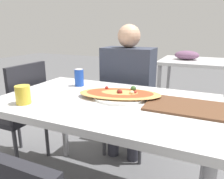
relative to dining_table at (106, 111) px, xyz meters
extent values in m
cube|color=silver|center=(0.00, 0.00, 0.05)|extent=(1.28, 0.80, 0.04)
cylinder|color=#99999E|center=(-0.58, 0.34, -0.31)|extent=(0.05, 0.05, 0.68)
cylinder|color=#99999E|center=(0.58, 0.34, -0.31)|extent=(0.05, 0.05, 0.68)
cube|color=black|center=(-0.09, 0.66, -0.22)|extent=(0.40, 0.40, 0.04)
cube|color=black|center=(-0.09, 0.84, 0.01)|extent=(0.38, 0.03, 0.42)
cylinder|color=#38383D|center=(0.08, 0.49, -0.44)|extent=(0.03, 0.03, 0.41)
cylinder|color=#38383D|center=(-0.26, 0.49, -0.44)|extent=(0.03, 0.03, 0.41)
cylinder|color=#38383D|center=(0.08, 0.83, -0.44)|extent=(0.03, 0.03, 0.41)
cylinder|color=#38383D|center=(-0.26, 0.83, -0.44)|extent=(0.03, 0.03, 0.41)
cube|color=black|center=(-0.90, 0.10, -0.22)|extent=(0.40, 0.40, 0.04)
cube|color=black|center=(-0.71, 0.10, 0.01)|extent=(0.03, 0.38, 0.42)
cylinder|color=#38383D|center=(-1.07, 0.27, -0.44)|extent=(0.03, 0.03, 0.41)
cylinder|color=#38383D|center=(-0.73, -0.07, -0.44)|extent=(0.03, 0.03, 0.41)
cylinder|color=#38383D|center=(-0.73, 0.27, -0.44)|extent=(0.03, 0.03, 0.41)
cylinder|color=#2D2D38|center=(0.00, 0.53, -0.42)|extent=(0.10, 0.10, 0.45)
cylinder|color=#2D2D38|center=(-0.19, 0.53, -0.42)|extent=(0.10, 0.10, 0.45)
cube|color=#333847|center=(-0.09, 0.63, 0.06)|extent=(0.43, 0.25, 0.52)
sphere|color=tan|center=(-0.09, 0.63, 0.42)|extent=(0.19, 0.19, 0.19)
cylinder|color=white|center=(0.06, 0.07, 0.08)|extent=(0.32, 0.32, 0.01)
ellipsoid|color=tan|center=(0.06, 0.07, 0.10)|extent=(0.55, 0.37, 0.02)
ellipsoid|color=#B24223|center=(0.06, 0.07, 0.10)|extent=(0.45, 0.31, 0.01)
sphere|color=beige|center=(0.13, 0.07, 0.11)|extent=(0.03, 0.03, 0.03)
sphere|color=maroon|center=(0.15, 0.10, 0.11)|extent=(0.02, 0.02, 0.02)
sphere|color=maroon|center=(-0.05, 0.12, 0.11)|extent=(0.02, 0.02, 0.02)
sphere|color=#335928|center=(0.11, 0.16, 0.11)|extent=(0.04, 0.04, 0.04)
sphere|color=maroon|center=(0.06, 0.06, 0.11)|extent=(0.03, 0.03, 0.03)
sphere|color=#335928|center=(0.06, 0.07, 0.11)|extent=(0.03, 0.03, 0.03)
cylinder|color=#1E47B2|center=(-0.32, 0.21, 0.13)|extent=(0.07, 0.07, 0.12)
cylinder|color=silver|center=(-0.32, 0.21, 0.20)|extent=(0.06, 0.06, 0.00)
cylinder|color=gold|center=(-0.39, -0.26, 0.12)|extent=(0.08, 0.08, 0.10)
cube|color=brown|center=(0.47, 0.05, 0.08)|extent=(0.47, 0.28, 0.01)
cube|color=silver|center=(0.46, 2.01, 0.05)|extent=(1.10, 0.80, 0.04)
ellipsoid|color=#724C6B|center=(0.24, 2.01, 0.13)|extent=(0.32, 0.24, 0.12)
cylinder|color=#99999E|center=(-0.04, 1.66, -0.31)|extent=(0.05, 0.05, 0.68)
cylinder|color=#99999E|center=(-0.04, 2.36, -0.31)|extent=(0.05, 0.05, 0.68)
camera|label=1|loc=(0.54, -1.11, 0.48)|focal=35.00mm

